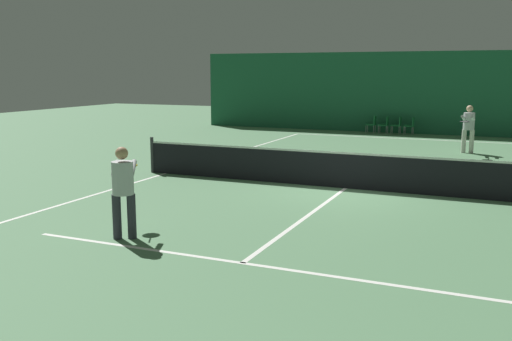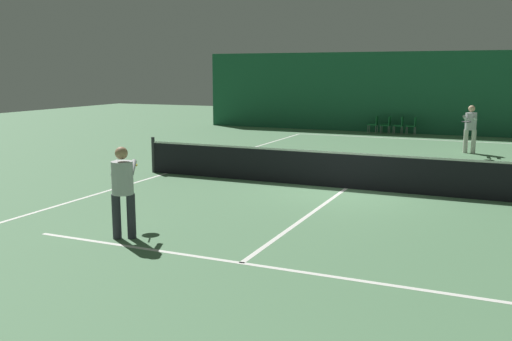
{
  "view_description": "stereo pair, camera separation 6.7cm",
  "coord_description": "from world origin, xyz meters",
  "px_view_note": "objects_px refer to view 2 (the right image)",
  "views": [
    {
      "loc": [
        3.66,
        -14.27,
        3.02
      ],
      "look_at": [
        -1.01,
        -3.53,
        0.97
      ],
      "focal_mm": 40.0,
      "sensor_mm": 36.0,
      "label": 1
    },
    {
      "loc": [
        3.72,
        -14.25,
        3.02
      ],
      "look_at": [
        -1.01,
        -3.53,
        0.97
      ],
      "focal_mm": 40.0,
      "sensor_mm": 36.0,
      "label": 2
    }
  ],
  "objects_px": {
    "player_far": "(470,126)",
    "courtside_chair_1": "(387,124)",
    "tennis_net": "(347,169)",
    "courtside_chair_0": "(374,123)",
    "player_near": "(123,185)",
    "courtside_chair_3": "(413,125)",
    "courtside_chair_2": "(400,124)"
  },
  "relations": [
    {
      "from": "courtside_chair_2",
      "to": "courtside_chair_3",
      "type": "bearing_deg",
      "value": 90.0
    },
    {
      "from": "player_far",
      "to": "tennis_net",
      "type": "bearing_deg",
      "value": -11.82
    },
    {
      "from": "courtside_chair_0",
      "to": "courtside_chair_1",
      "type": "distance_m",
      "value": 0.61
    },
    {
      "from": "courtside_chair_2",
      "to": "player_far",
      "type": "bearing_deg",
      "value": 32.38
    },
    {
      "from": "player_near",
      "to": "player_far",
      "type": "relative_size",
      "value": 0.95
    },
    {
      "from": "tennis_net",
      "to": "player_near",
      "type": "xyz_separation_m",
      "value": [
        -2.56,
        -5.99,
        0.47
      ]
    },
    {
      "from": "player_far",
      "to": "courtside_chair_1",
      "type": "xyz_separation_m",
      "value": [
        -4.13,
        5.55,
        -0.55
      ]
    },
    {
      "from": "player_near",
      "to": "player_far",
      "type": "xyz_separation_m",
      "value": [
        5.04,
        14.15,
        0.05
      ]
    },
    {
      "from": "player_far",
      "to": "courtside_chair_3",
      "type": "relative_size",
      "value": 2.11
    },
    {
      "from": "courtside_chair_2",
      "to": "courtside_chair_3",
      "type": "xyz_separation_m",
      "value": [
        0.61,
        0.0,
        0.0
      ]
    },
    {
      "from": "tennis_net",
      "to": "courtside_chair_3",
      "type": "xyz_separation_m",
      "value": [
        -0.42,
        13.71,
        -0.03
      ]
    },
    {
      "from": "player_far",
      "to": "courtside_chair_1",
      "type": "bearing_deg",
      "value": -138.23
    },
    {
      "from": "player_near",
      "to": "courtside_chair_3",
      "type": "height_order",
      "value": "player_near"
    },
    {
      "from": "player_far",
      "to": "courtside_chair_2",
      "type": "xyz_separation_m",
      "value": [
        -3.52,
        5.55,
        -0.55
      ]
    },
    {
      "from": "player_near",
      "to": "player_far",
      "type": "distance_m",
      "value": 15.03
    },
    {
      "from": "tennis_net",
      "to": "courtside_chair_3",
      "type": "bearing_deg",
      "value": 91.76
    },
    {
      "from": "player_far",
      "to": "courtside_chair_3",
      "type": "bearing_deg",
      "value": -147.27
    },
    {
      "from": "tennis_net",
      "to": "courtside_chair_1",
      "type": "distance_m",
      "value": 13.81
    },
    {
      "from": "player_far",
      "to": "courtside_chair_1",
      "type": "relative_size",
      "value": 2.11
    },
    {
      "from": "tennis_net",
      "to": "courtside_chair_2",
      "type": "distance_m",
      "value": 13.75
    },
    {
      "from": "tennis_net",
      "to": "courtside_chair_3",
      "type": "distance_m",
      "value": 13.72
    },
    {
      "from": "tennis_net",
      "to": "player_near",
      "type": "bearing_deg",
      "value": -113.11
    },
    {
      "from": "courtside_chair_1",
      "to": "courtside_chair_3",
      "type": "distance_m",
      "value": 1.23
    },
    {
      "from": "tennis_net",
      "to": "courtside_chair_1",
      "type": "xyz_separation_m",
      "value": [
        -1.65,
        13.71,
        -0.03
      ]
    },
    {
      "from": "player_far",
      "to": "courtside_chair_0",
      "type": "bearing_deg",
      "value": -134.36
    },
    {
      "from": "courtside_chair_2",
      "to": "courtside_chair_3",
      "type": "distance_m",
      "value": 0.61
    },
    {
      "from": "courtside_chair_0",
      "to": "courtside_chair_2",
      "type": "distance_m",
      "value": 1.23
    },
    {
      "from": "player_far",
      "to": "courtside_chair_1",
      "type": "height_order",
      "value": "player_far"
    },
    {
      "from": "courtside_chair_2",
      "to": "courtside_chair_1",
      "type": "bearing_deg",
      "value": -90.0
    },
    {
      "from": "courtside_chair_3",
      "to": "courtside_chair_0",
      "type": "bearing_deg",
      "value": -90.0
    },
    {
      "from": "player_near",
      "to": "player_far",
      "type": "bearing_deg",
      "value": -48.97
    },
    {
      "from": "tennis_net",
      "to": "courtside_chair_3",
      "type": "relative_size",
      "value": 14.29
    }
  ]
}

